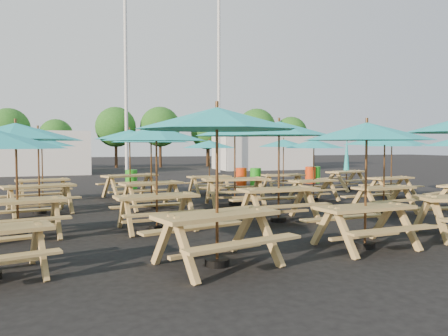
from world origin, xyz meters
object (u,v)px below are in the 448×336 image
object	(u,v)px
picnic_unit_2	(38,138)
picnic_unit_6	(151,140)
picnic_unit_14	(314,147)
picnic_unit_19	(346,167)
picnic_unit_10	(235,134)
waste_bin_3	(310,175)
waste_bin_1	(241,177)
picnic_unit_8	(367,137)
picnic_unit_9	(279,133)
waste_bin_4	(315,175)
picnic_unit_7	(130,138)
picnic_unit_18	(392,145)
waste_bin_0	(131,179)
picnic_unit_15	(283,146)
picnic_unit_13	(385,143)
waste_bin_2	(256,177)
picnic_unit_3	(42,145)
picnic_unit_4	(217,126)
picnic_unit_5	(156,138)
picnic_unit_11	(209,147)
picnic_unit_1	(16,136)

from	to	relation	value
picnic_unit_2	picnic_unit_6	xyz separation A→B (m)	(3.11, 0.09, -0.04)
picnic_unit_14	picnic_unit_19	world-z (taller)	picnic_unit_19
picnic_unit_10	waste_bin_3	xyz separation A→B (m)	(6.24, 6.19, -1.83)
waste_bin_1	picnic_unit_8	bearing A→B (deg)	-100.50
picnic_unit_9	waste_bin_4	bearing A→B (deg)	51.78
picnic_unit_7	waste_bin_1	bearing A→B (deg)	10.63
picnic_unit_7	picnic_unit_10	world-z (taller)	picnic_unit_10
picnic_unit_18	waste_bin_0	world-z (taller)	picnic_unit_18
picnic_unit_15	picnic_unit_2	bearing A→B (deg)	-160.55
picnic_unit_19	picnic_unit_10	bearing A→B (deg)	-174.05
picnic_unit_15	picnic_unit_7	bearing A→B (deg)	-179.68
picnic_unit_13	waste_bin_2	bearing A→B (deg)	84.68
waste_bin_4	picnic_unit_2	bearing A→B (deg)	-153.27
picnic_unit_10	picnic_unit_14	distance (m)	2.98
picnic_unit_3	picnic_unit_14	distance (m)	9.27
picnic_unit_4	picnic_unit_5	bearing A→B (deg)	81.19
picnic_unit_11	waste_bin_3	size ratio (longest dim) A/B	2.80
picnic_unit_15	waste_bin_0	world-z (taller)	picnic_unit_15
picnic_unit_1	picnic_unit_3	size ratio (longest dim) A/B	1.08
picnic_unit_18	picnic_unit_5	bearing A→B (deg)	-168.74
picnic_unit_3	picnic_unit_7	xyz separation A→B (m)	(2.94, -0.08, 0.25)
picnic_unit_7	waste_bin_3	world-z (taller)	picnic_unit_7
waste_bin_3	picnic_unit_3	bearing A→B (deg)	-166.01
waste_bin_4	waste_bin_3	bearing A→B (deg)	-162.12
picnic_unit_2	picnic_unit_5	world-z (taller)	picnic_unit_2
waste_bin_0	picnic_unit_3	bearing A→B (deg)	-137.51
picnic_unit_11	picnic_unit_18	distance (m)	6.72
picnic_unit_10	picnic_unit_7	bearing A→B (deg)	138.41
picnic_unit_1	picnic_unit_6	bearing A→B (deg)	36.19
picnic_unit_3	picnic_unit_6	xyz separation A→B (m)	(3.24, -2.98, 0.13)
picnic_unit_4	picnic_unit_14	bearing A→B (deg)	34.36
picnic_unit_9	picnic_unit_13	xyz separation A→B (m)	(3.31, 0.23, -0.23)
picnic_unit_4	waste_bin_4	bearing A→B (deg)	38.50
picnic_unit_8	picnic_unit_15	bearing A→B (deg)	67.99
picnic_unit_7	waste_bin_0	size ratio (longest dim) A/B	3.85
picnic_unit_8	waste_bin_0	size ratio (longest dim) A/B	3.07
picnic_unit_13	waste_bin_2	world-z (taller)	picnic_unit_13
picnic_unit_14	picnic_unit_15	xyz separation A→B (m)	(0.22, 2.75, 0.03)
picnic_unit_1	picnic_unit_14	distance (m)	9.45
picnic_unit_15	picnic_unit_18	xyz separation A→B (m)	(2.94, -2.82, 0.03)
picnic_unit_18	waste_bin_3	world-z (taller)	picnic_unit_18
picnic_unit_9	picnic_unit_18	bearing A→B (deg)	24.99
waste_bin_3	waste_bin_4	size ratio (longest dim) A/B	1.00
picnic_unit_10	waste_bin_2	size ratio (longest dim) A/B	3.41
waste_bin_1	waste_bin_3	distance (m)	3.63
picnic_unit_13	picnic_unit_5	bearing A→B (deg)	176.30
picnic_unit_8	picnic_unit_10	size ratio (longest dim) A/B	0.90
picnic_unit_3	picnic_unit_14	xyz separation A→B (m)	(8.78, -2.97, -0.06)
picnic_unit_13	picnic_unit_18	bearing A→B (deg)	41.68
waste_bin_4	picnic_unit_10	bearing A→B (deg)	-136.20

